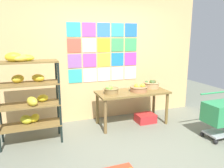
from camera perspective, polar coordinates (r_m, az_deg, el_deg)
ground at (r=3.58m, az=7.11°, el=-17.68°), size 9.39×9.39×0.00m
back_wall_with_art at (r=4.72m, az=-2.12°, el=7.07°), size 4.41×0.07×2.70m
banana_shelf_unit at (r=3.85m, az=-21.01°, el=-1.77°), size 0.99×0.47×1.55m
display_table at (r=4.47m, az=5.32°, el=-3.05°), size 1.46×0.63×0.70m
fruit_basket_back_left at (r=4.23m, az=-0.30°, el=-1.57°), size 0.29×0.29×0.17m
fruit_basket_centre at (r=4.43m, az=6.99°, el=-1.08°), size 0.36×0.36×0.17m
fruit_basket_right at (r=4.78m, az=10.27°, el=-0.11°), size 0.33×0.33×0.19m
produce_crate_under_table at (r=4.75m, az=8.70°, el=-8.77°), size 0.39×0.31×0.18m
shopping_cart at (r=4.33m, az=26.75°, el=-7.01°), size 0.60×0.46×0.79m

